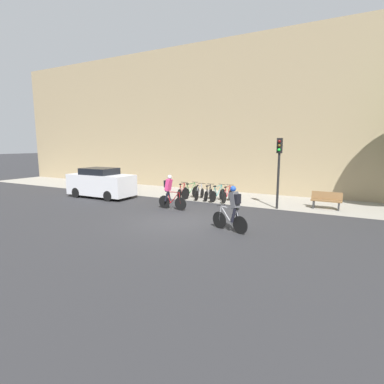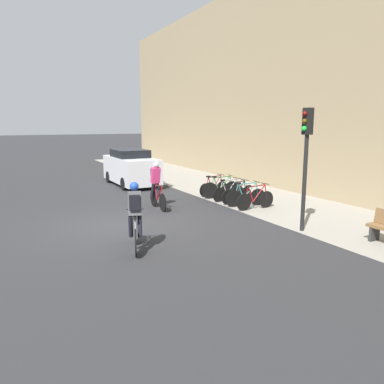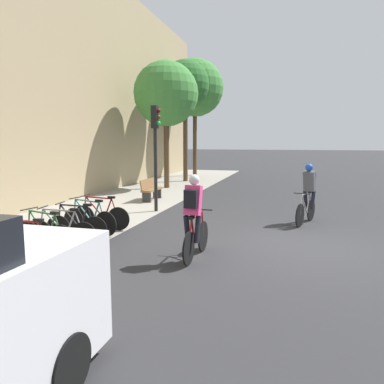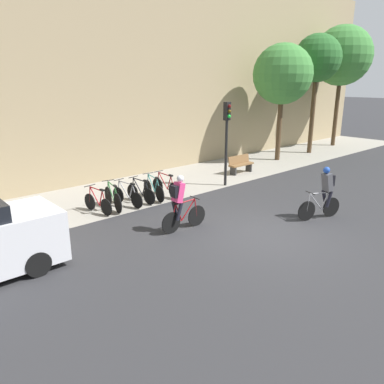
# 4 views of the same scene
# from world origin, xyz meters

# --- Properties ---
(ground) EXTENTS (200.00, 200.00, 0.00)m
(ground) POSITION_xyz_m (0.00, 0.00, 0.00)
(ground) COLOR #2B2B2D
(kerb_strip) EXTENTS (44.00, 4.50, 0.01)m
(kerb_strip) POSITION_xyz_m (0.00, 6.75, 0.00)
(kerb_strip) COLOR gray
(kerb_strip) RESTS_ON ground
(building_facade) EXTENTS (44.00, 0.60, 10.37)m
(building_facade) POSITION_xyz_m (0.00, 9.30, 5.19)
(building_facade) COLOR #9E8966
(building_facade) RESTS_ON ground
(cyclist_pink) EXTENTS (1.68, 0.46, 1.78)m
(cyclist_pink) POSITION_xyz_m (-1.65, 2.04, 0.95)
(cyclist_pink) COLOR black
(cyclist_pink) RESTS_ON ground
(cyclist_grey) EXTENTS (1.63, 0.66, 1.78)m
(cyclist_grey) POSITION_xyz_m (2.68, -0.33, 0.95)
(cyclist_grey) COLOR black
(cyclist_grey) RESTS_ON ground
(parked_bike_0) EXTENTS (0.46, 1.55, 0.94)m
(parked_bike_0) POSITION_xyz_m (-2.74, 5.24, 0.38)
(parked_bike_0) COLOR black
(parked_bike_0) RESTS_ON ground
(parked_bike_1) EXTENTS (0.48, 1.70, 0.99)m
(parked_bike_1) POSITION_xyz_m (-2.14, 5.24, 0.41)
(parked_bike_1) COLOR black
(parked_bike_1) RESTS_ON ground
(parked_bike_2) EXTENTS (0.46, 1.65, 0.94)m
(parked_bike_2) POSITION_xyz_m (-1.53, 5.23, 0.38)
(parked_bike_2) COLOR black
(parked_bike_2) RESTS_ON ground
(parked_bike_3) EXTENTS (0.46, 1.56, 0.94)m
(parked_bike_3) POSITION_xyz_m (-0.93, 5.24, 0.38)
(parked_bike_3) COLOR black
(parked_bike_3) RESTS_ON ground
(parked_bike_4) EXTENTS (0.46, 1.69, 0.96)m
(parked_bike_4) POSITION_xyz_m (-0.32, 5.24, 0.40)
(parked_bike_4) COLOR black
(parked_bike_4) RESTS_ON ground
(parked_bike_5) EXTENTS (0.46, 1.71, 0.96)m
(parked_bike_5) POSITION_xyz_m (0.29, 5.24, 0.39)
(parked_bike_5) COLOR black
(parked_bike_5) RESTS_ON ground
(traffic_light_pole) EXTENTS (0.26, 0.30, 3.63)m
(traffic_light_pole) POSITION_xyz_m (3.25, 4.72, 2.51)
(traffic_light_pole) COLOR black
(traffic_light_pole) RESTS_ON ground
(parked_car) EXTENTS (4.30, 1.84, 1.85)m
(parked_car) POSITION_xyz_m (-7.33, 2.96, 0.90)
(parked_car) COLOR silver
(parked_car) RESTS_ON ground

